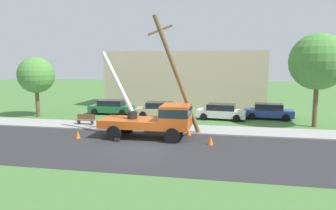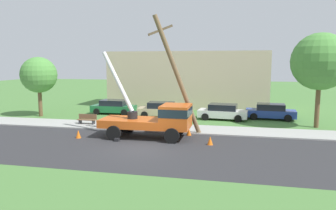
# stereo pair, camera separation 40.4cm
# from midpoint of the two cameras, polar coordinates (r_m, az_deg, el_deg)

# --- Properties ---
(ground_plane) EXTENTS (120.00, 120.00, 0.00)m
(ground_plane) POSITION_cam_midpoint_polar(r_m,az_deg,el_deg) (30.87, 1.02, -1.99)
(ground_plane) COLOR #477538
(road_asphalt) EXTENTS (80.00, 8.83, 0.01)m
(road_asphalt) POSITION_cam_midpoint_polar(r_m,az_deg,el_deg) (19.44, -5.28, -7.83)
(road_asphalt) COLOR #2B2B2D
(road_asphalt) RESTS_ON ground
(sidewalk_strip) EXTENTS (80.00, 3.11, 0.10)m
(sidewalk_strip) POSITION_cam_midpoint_polar(r_m,az_deg,el_deg) (25.04, -1.42, -4.16)
(sidewalk_strip) COLOR #9E9E99
(sidewalk_strip) RESTS_ON ground
(utility_truck) EXTENTS (6.77, 3.20, 5.98)m
(utility_truck) POSITION_cam_midpoint_polar(r_m,az_deg,el_deg) (21.72, -2.46, -2.35)
(utility_truck) COLOR #C65119
(utility_truck) RESTS_ON ground
(leaning_utility_pole) EXTENTS (3.60, 2.05, 8.48)m
(leaning_utility_pole) POSITION_cam_midpoint_polar(r_m,az_deg,el_deg) (22.28, 1.09, 5.48)
(leaning_utility_pole) COLOR brown
(leaning_utility_pole) RESTS_ON ground
(traffic_cone_ahead) EXTENTS (0.36, 0.36, 0.56)m
(traffic_cone_ahead) POSITION_cam_midpoint_polar(r_m,az_deg,el_deg) (20.36, 7.11, -6.34)
(traffic_cone_ahead) COLOR orange
(traffic_cone_ahead) RESTS_ON ground
(traffic_cone_behind) EXTENTS (0.36, 0.36, 0.56)m
(traffic_cone_behind) POSITION_cam_midpoint_polar(r_m,az_deg,el_deg) (22.73, -16.43, -5.11)
(traffic_cone_behind) COLOR orange
(traffic_cone_behind) RESTS_ON ground
(traffic_cone_curbside) EXTENTS (0.36, 0.36, 0.56)m
(traffic_cone_curbside) POSITION_cam_midpoint_polar(r_m,az_deg,el_deg) (22.77, 3.22, -4.78)
(traffic_cone_curbside) COLOR orange
(traffic_cone_curbside) RESTS_ON ground
(parked_sedan_green) EXTENTS (4.40, 2.03, 1.42)m
(parked_sedan_green) POSITION_cam_midpoint_polar(r_m,az_deg,el_deg) (32.45, -10.48, -0.36)
(parked_sedan_green) COLOR #1E6638
(parked_sedan_green) RESTS_ON ground
(parked_sedan_tan) EXTENTS (4.55, 2.28, 1.42)m
(parked_sedan_tan) POSITION_cam_midpoint_polar(r_m,az_deg,el_deg) (30.26, -1.93, -0.82)
(parked_sedan_tan) COLOR tan
(parked_sedan_tan) RESTS_ON ground
(parked_sedan_white) EXTENTS (4.55, 2.29, 1.42)m
(parked_sedan_white) POSITION_cam_midpoint_polar(r_m,az_deg,el_deg) (29.31, 9.16, -1.19)
(parked_sedan_white) COLOR silver
(parked_sedan_white) RESTS_ON ground
(parked_sedan_blue) EXTENTS (4.53, 2.24, 1.42)m
(parked_sedan_blue) POSITION_cam_midpoint_polar(r_m,az_deg,el_deg) (30.57, 17.29, -1.08)
(parked_sedan_blue) COLOR #263F99
(parked_sedan_blue) RESTS_ON ground
(park_bench) EXTENTS (1.60, 0.45, 0.90)m
(park_bench) POSITION_cam_midpoint_polar(r_m,az_deg,el_deg) (27.19, -15.02, -2.59)
(park_bench) COLOR brown
(park_bench) RESTS_ON ground
(roadside_tree_near) EXTENTS (4.49, 4.49, 7.50)m
(roadside_tree_near) POSITION_cam_midpoint_polar(r_m,az_deg,el_deg) (27.72, 25.02, 7.07)
(roadside_tree_near) COLOR brown
(roadside_tree_near) RESTS_ON ground
(roadside_tree_far) EXTENTS (3.41, 3.41, 5.71)m
(roadside_tree_far) POSITION_cam_midpoint_polar(r_m,az_deg,el_deg) (32.69, -23.02, 4.96)
(roadside_tree_far) COLOR brown
(roadside_tree_far) RESTS_ON ground
(lowrise_building_backdrop) EXTENTS (18.00, 6.00, 6.40)m
(lowrise_building_backdrop) POSITION_cam_midpoint_polar(r_m,az_deg,el_deg) (37.45, 2.91, 4.64)
(lowrise_building_backdrop) COLOR #C6B293
(lowrise_building_backdrop) RESTS_ON ground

